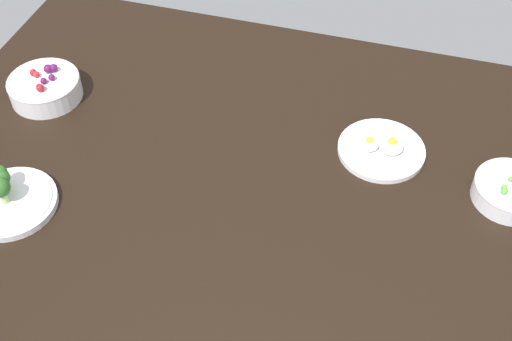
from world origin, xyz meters
The scene contains 5 objects.
dining_table centered at (0.00, 0.00, 2.00)cm, with size 152.89×109.23×4.00cm, color black.
bowl_peas centered at (-51.37, -8.86, 6.41)cm, with size 15.22×15.22×5.60cm.
plate_broccoli centered at (46.05, 21.43, 6.03)cm, with size 18.92×18.92×8.08cm.
plate_eggs centered at (-24.34, -14.79, 5.14)cm, with size 19.12×19.12×5.02cm.
bowl_berries centered at (55.31, -11.02, 6.90)cm, with size 16.90×16.90×7.05cm.
Camera 1 is at (-26.03, 88.64, 105.17)cm, focal length 45.33 mm.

